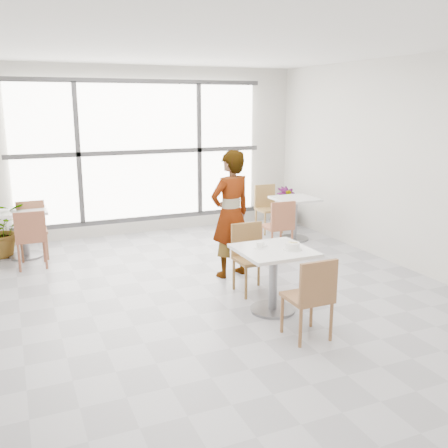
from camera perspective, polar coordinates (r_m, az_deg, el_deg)
name	(u,v)px	position (r m, az deg, el deg)	size (l,w,h in m)	color
floor	(214,296)	(6.31, -1.09, -8.27)	(7.00, 7.00, 0.00)	#9E9EA5
ceiling	(213,43)	(5.89, -1.23, 19.95)	(7.00, 7.00, 0.00)	white
wall_back	(140,152)	(9.23, -9.51, 8.15)	(6.00, 6.00, 0.00)	silver
wall_right	(410,165)	(7.57, 20.50, 6.31)	(7.00, 7.00, 0.00)	silver
window	(141,152)	(9.17, -9.41, 8.12)	(4.60, 0.07, 2.52)	white
main_table	(273,268)	(5.75, 5.65, -5.01)	(0.80, 0.80, 0.75)	silver
chair_near	(312,294)	(5.11, 9.98, -7.83)	(0.42, 0.42, 0.87)	brown
chair_far	(250,253)	(6.37, 2.98, -3.30)	(0.42, 0.42, 0.87)	brown
oatmeal_bowl	(293,246)	(5.66, 7.82, -2.49)	(0.21, 0.21, 0.10)	white
coffee_cup	(260,245)	(5.69, 4.12, -2.43)	(0.16, 0.13, 0.07)	white
person	(231,214)	(6.81, 0.77, 1.11)	(0.64, 0.42, 1.75)	black
bg_table_left	(24,227)	(8.35, -21.84, -0.27)	(0.70, 0.70, 0.75)	white
bg_table_right	(295,212)	(8.83, 8.05, 1.31)	(0.70, 0.70, 0.75)	silver
bg_chair_left_near	(30,235)	(7.70, -21.20, -1.22)	(0.42, 0.42, 0.87)	brown
bg_chair_left_far	(32,226)	(8.31, -21.05, -0.17)	(0.42, 0.42, 0.87)	#8F5A3D
bg_chair_right_near	(279,224)	(7.93, 6.34, 0.05)	(0.42, 0.42, 0.87)	#9E5B3E
bg_chair_right_far	(267,205)	(9.36, 4.95, 2.18)	(0.42, 0.42, 0.87)	olive
plant_left	(1,230)	(8.53, -24.09, -0.58)	(0.78, 0.67, 0.86)	#477240
plant_right	(286,207)	(9.85, 7.08, 1.98)	(0.43, 0.43, 0.76)	#467331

